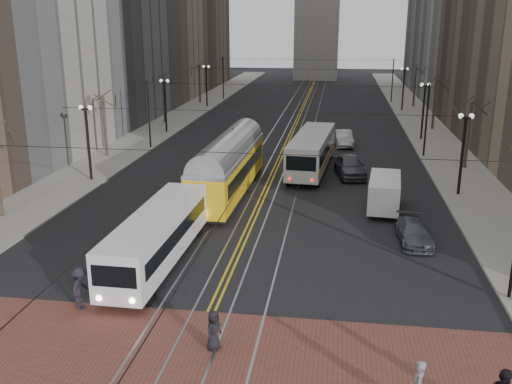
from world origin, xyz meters
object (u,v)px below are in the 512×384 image
(sedan_grey, at_px, (350,166))
(pedestrian_d, at_px, (80,288))
(transit_bus, at_px, (158,239))
(rear_bus, at_px, (312,153))
(sedan_parked, at_px, (414,232))
(pedestrian_a, at_px, (214,330))
(streetcar, at_px, (229,171))
(sedan_silver, at_px, (343,138))
(cargo_van, at_px, (384,194))

(sedan_grey, height_order, pedestrian_d, pedestrian_d)
(transit_bus, distance_m, pedestrian_d, 5.39)
(rear_bus, height_order, sedan_parked, rear_bus)
(rear_bus, height_order, pedestrian_a, rear_bus)
(streetcar, height_order, sedan_silver, streetcar)
(rear_bus, xyz_separation_m, sedan_grey, (3.10, -1.25, -0.68))
(rear_bus, bearing_deg, cargo_van, -56.80)
(transit_bus, relative_size, pedestrian_d, 5.77)
(transit_bus, bearing_deg, sedan_parked, 21.50)
(transit_bus, xyz_separation_m, sedan_grey, (9.85, 18.73, -0.51))
(transit_bus, height_order, sedan_silver, transit_bus)
(sedan_silver, distance_m, pedestrian_d, 37.20)
(streetcar, relative_size, sedan_grey, 2.81)
(cargo_van, distance_m, pedestrian_d, 20.71)
(cargo_van, height_order, sedan_grey, cargo_van)
(rear_bus, height_order, sedan_grey, rear_bus)
(sedan_parked, bearing_deg, rear_bus, 110.72)
(sedan_silver, bearing_deg, sedan_grey, -93.87)
(sedan_parked, bearing_deg, pedestrian_d, -149.16)
(transit_bus, xyz_separation_m, sedan_silver, (9.39, 30.42, -0.62))
(transit_bus, xyz_separation_m, rear_bus, (6.75, 19.98, 0.16))
(sedan_silver, bearing_deg, sedan_parked, -87.58)
(pedestrian_a, xyz_separation_m, pedestrian_d, (-6.32, 2.26, 0.17))
(transit_bus, height_order, rear_bus, rear_bus)
(cargo_van, xyz_separation_m, pedestrian_d, (-13.81, -15.43, -0.15))
(streetcar, height_order, sedan_parked, streetcar)
(rear_bus, bearing_deg, transit_bus, -103.92)
(transit_bus, relative_size, rear_bus, 0.93)
(cargo_van, bearing_deg, pedestrian_a, -107.63)
(sedan_silver, height_order, sedan_parked, sedan_silver)
(streetcar, height_order, cargo_van, streetcar)
(streetcar, xyz_separation_m, sedan_parked, (12.00, -7.80, -1.06))
(rear_bus, bearing_deg, pedestrian_d, -104.26)
(sedan_grey, xyz_separation_m, sedan_silver, (-0.46, 11.68, -0.11))
(streetcar, bearing_deg, pedestrian_a, -79.28)
(streetcar, distance_m, pedestrian_a, 20.28)
(rear_bus, relative_size, pedestrian_a, 7.50)
(rear_bus, distance_m, sedan_parked, 16.44)
(pedestrian_d, bearing_deg, sedan_silver, -21.58)
(sedan_parked, height_order, pedestrian_a, pedestrian_a)
(sedan_parked, bearing_deg, sedan_silver, 96.03)
(sedan_grey, bearing_deg, sedan_parked, -85.82)
(pedestrian_a, height_order, pedestrian_d, pedestrian_d)
(sedan_silver, relative_size, sedan_parked, 1.07)
(transit_bus, xyz_separation_m, cargo_van, (11.94, 10.39, -0.26))
(rear_bus, bearing_deg, sedan_parked, -62.03)
(rear_bus, xyz_separation_m, pedestrian_d, (-8.61, -25.02, -0.57))
(sedan_grey, bearing_deg, cargo_van, -85.42)
(streetcar, height_order, pedestrian_a, streetcar)
(pedestrian_a, bearing_deg, sedan_silver, 11.56)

